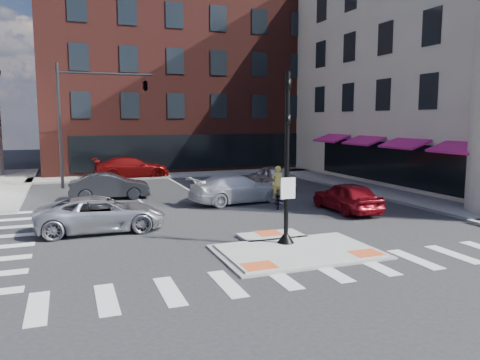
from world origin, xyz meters
name	(u,v)px	position (x,y,z in m)	size (l,w,h in m)	color
ground	(291,249)	(0.00, 0.00, 0.00)	(120.00, 120.00, 0.00)	#28282B
refuge_island	(294,249)	(0.00, -0.26, 0.05)	(5.40, 4.65, 0.13)	gray
sidewalk_e	(374,190)	(10.80, 10.00, 0.07)	(3.00, 24.00, 0.15)	gray
sidewalk_n	(202,174)	(3.00, 22.00, 0.07)	(26.00, 3.00, 0.15)	gray
building_n	(173,85)	(3.00, 31.99, 7.80)	(24.40, 18.40, 15.50)	#4A1B17
building_far_left	(90,115)	(-4.00, 52.00, 5.00)	(10.00, 12.00, 10.00)	slate
building_far_right	(181,108)	(9.00, 54.00, 6.00)	(12.00, 12.00, 12.00)	brown
signal_pole	(287,180)	(0.00, 0.40, 2.36)	(0.60, 0.60, 5.98)	black
mast_arm_signal	(123,93)	(-3.47, 18.00, 6.21)	(6.10, 2.24, 8.00)	black
silver_suv	(101,214)	(-5.98, 5.00, 0.71)	(2.35, 5.10, 1.42)	#B7B9BF
red_sedan	(347,197)	(5.52, 5.00, 0.73)	(1.73, 4.29, 1.46)	maroon
white_pickup	(237,189)	(1.32, 9.08, 0.76)	(2.12, 5.21, 1.51)	silver
bg_car_dark	(110,186)	(-4.96, 12.78, 0.72)	(1.53, 4.38, 1.44)	#27282C
bg_car_silver	(272,177)	(5.26, 13.34, 0.75)	(1.78, 4.42, 1.51)	silver
bg_car_red	(132,168)	(-2.61, 21.50, 0.81)	(2.26, 5.57, 1.62)	maroon
cyclist	(278,194)	(2.74, 7.00, 0.72)	(1.21, 1.78, 2.15)	#3F3F44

